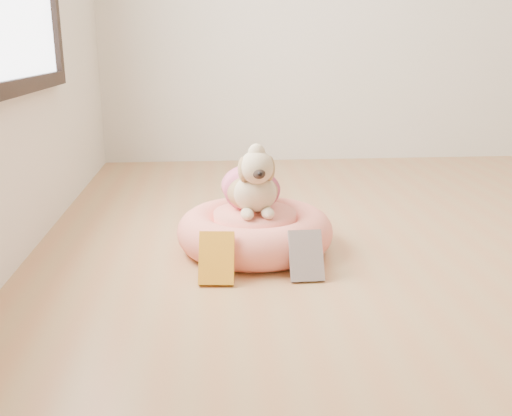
{
  "coord_description": "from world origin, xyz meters",
  "views": [
    {
      "loc": [
        -1.26,
        -1.86,
        0.83
      ],
      "look_at": [
        -1.08,
        0.32,
        0.19
      ],
      "focal_mm": 40.0,
      "sensor_mm": 36.0,
      "label": 1
    }
  ],
  "objects": [
    {
      "name": "dog",
      "position": [
        -1.09,
        0.4,
        0.31
      ],
      "size": [
        0.31,
        0.43,
        0.3
      ],
      "primitive_type": null,
      "rotation": [
        0.0,
        0.0,
        0.08
      ],
      "color": "brown",
      "rests_on": "pet_bed"
    },
    {
      "name": "book_white",
      "position": [
        -0.92,
        0.05,
        0.09
      ],
      "size": [
        0.13,
        0.11,
        0.17
      ],
      "primitive_type": "cube",
      "rotation": [
        -0.52,
        0.0,
        0.03
      ],
      "color": "white",
      "rests_on": "floor"
    },
    {
      "name": "book_yellow",
      "position": [
        -1.24,
        0.05,
        0.09
      ],
      "size": [
        0.14,
        0.12,
        0.18
      ],
      "primitive_type": "cube",
      "rotation": [
        -0.49,
        0.0,
        -0.1
      ],
      "color": "yellow",
      "rests_on": "floor"
    },
    {
      "name": "pet_bed",
      "position": [
        -1.08,
        0.37,
        0.08
      ],
      "size": [
        0.64,
        0.64,
        0.17
      ],
      "color": "#FC6C62",
      "rests_on": "floor"
    }
  ]
}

